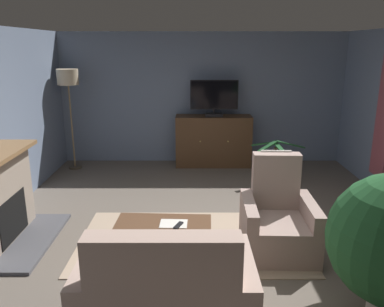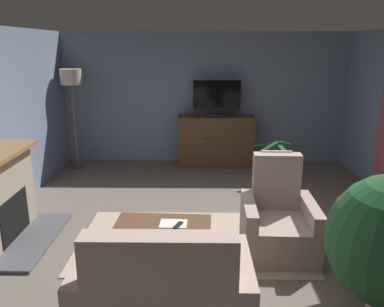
# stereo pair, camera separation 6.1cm
# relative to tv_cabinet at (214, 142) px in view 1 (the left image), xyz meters

# --- Properties ---
(ground_plane) EXTENTS (6.17, 7.42, 0.04)m
(ground_plane) POSITION_rel_tv_cabinet_xyz_m (-0.22, -3.11, -0.49)
(ground_plane) COLOR #665B51
(wall_back) EXTENTS (6.17, 0.10, 2.56)m
(wall_back) POSITION_rel_tv_cabinet_xyz_m (-0.22, 0.35, 0.81)
(wall_back) COLOR slate
(wall_back) RESTS_ON ground_plane
(rug_central) EXTENTS (2.73, 1.63, 0.01)m
(rug_central) POSITION_rel_tv_cabinet_xyz_m (-0.42, -3.13, -0.47)
(rug_central) COLOR tan
(rug_central) RESTS_ON ground_plane
(tv_cabinet) EXTENTS (1.47, 0.49, 0.99)m
(tv_cabinet) POSITION_rel_tv_cabinet_xyz_m (0.00, 0.00, 0.00)
(tv_cabinet) COLOR #352315
(tv_cabinet) RESTS_ON ground_plane
(television) EXTENTS (0.90, 0.20, 0.69)m
(television) POSITION_rel_tv_cabinet_xyz_m (0.00, -0.05, 0.88)
(television) COLOR black
(television) RESTS_ON tv_cabinet
(coffee_table) EXTENTS (1.08, 0.60, 0.41)m
(coffee_table) POSITION_rel_tv_cabinet_xyz_m (-0.74, -3.50, -0.11)
(coffee_table) COLOR brown
(coffee_table) RESTS_ON ground_plane
(tv_remote) EXTENTS (0.11, 0.18, 0.02)m
(tv_remote) POSITION_rel_tv_cabinet_xyz_m (-0.57, -3.56, -0.05)
(tv_remote) COLOR black
(tv_remote) RESTS_ON coffee_table
(folded_newspaper) EXTENTS (0.31, 0.23, 0.01)m
(folded_newspaper) POSITION_rel_tv_cabinet_xyz_m (-0.62, -3.50, -0.06)
(folded_newspaper) COLOR silver
(folded_newspaper) RESTS_ON coffee_table
(sofa_floral) EXTENTS (1.43, 0.89, 1.02)m
(sofa_floral) POSITION_rel_tv_cabinet_xyz_m (-0.63, -4.67, -0.14)
(sofa_floral) COLOR #BC9E8E
(sofa_floral) RESTS_ON ground_plane
(armchair_facing_sofa) EXTENTS (0.84, 0.86, 1.11)m
(armchair_facing_sofa) POSITION_rel_tv_cabinet_xyz_m (0.57, -3.32, -0.13)
(armchair_facing_sofa) COLOR #A3897F
(armchair_facing_sofa) RESTS_ON ground_plane
(potted_plant_small_fern_corner) EXTENTS (0.94, 0.76, 0.73)m
(potted_plant_small_fern_corner) POSITION_rel_tv_cabinet_xyz_m (1.03, -0.92, -0.30)
(potted_plant_small_fern_corner) COLOR beige
(potted_plant_small_fern_corner) RESTS_ON ground_plane
(floor_lamp) EXTENTS (0.39, 0.39, 1.89)m
(floor_lamp) POSITION_rel_tv_cabinet_xyz_m (-2.69, -0.20, 1.16)
(floor_lamp) COLOR #4C4233
(floor_lamp) RESTS_ON ground_plane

